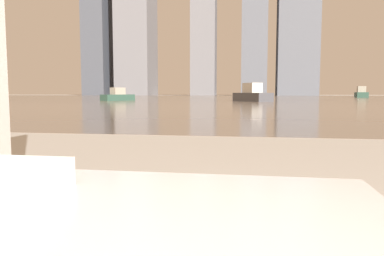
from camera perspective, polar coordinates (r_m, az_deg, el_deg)
The scene contains 9 objects.
towel_stack at distance 1.10m, azimuth -25.52°, elevation -6.75°, with size 0.24×0.21×0.08m.
harbor_water at distance 62.11m, azimuth 8.89°, elevation 4.56°, with size 180.00×110.00×0.01m.
harbor_boat_0 at distance 40.76m, azimuth -11.23°, elevation 4.81°, with size 2.99×3.81×1.38m.
harbor_boat_2 at distance 36.49m, azimuth 9.16°, elevation 5.00°, with size 3.92×4.85×1.77m.
harbor_boat_3 at distance 73.12m, azimuth 24.39°, elevation 4.81°, with size 2.61×5.51×1.99m.
skyline_tower_1 at distance 126.35m, azimuth -8.54°, elevation 16.51°, with size 10.88×12.78×50.67m.
skyline_tower_2 at distance 120.26m, azimuth 1.80°, elevation 13.20°, with size 7.65×6.56×34.34m.
skyline_tower_3 at distance 120.81m, azimuth 9.59°, elevation 17.47°, with size 7.52×13.52×52.54m.
skyline_tower_4 at distance 121.12m, azimuth 15.86°, elevation 16.45°, with size 11.83×11.39×48.95m.
Camera 1 is at (0.50, -0.10, 0.84)m, focal length 35.00 mm.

